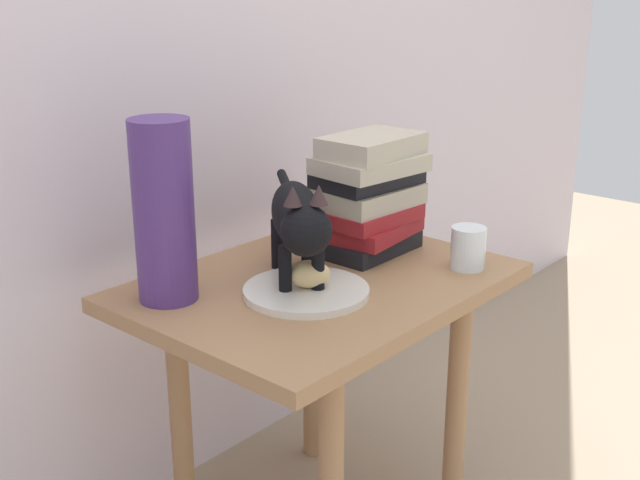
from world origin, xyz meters
name	(u,v)px	position (x,y,z in m)	size (l,w,h in m)	color
side_table	(320,322)	(0.00, 0.00, 0.48)	(0.71, 0.53, 0.57)	#9E724C
plate	(306,291)	(-0.08, -0.03, 0.58)	(0.23, 0.23, 0.01)	silver
bread_roll	(309,274)	(-0.07, -0.03, 0.61)	(0.08, 0.06, 0.05)	#E0BC7A
cat	(298,219)	(-0.05, 0.01, 0.70)	(0.34, 0.38, 0.23)	black
book_stack	(369,194)	(0.19, 0.03, 0.69)	(0.24, 0.18, 0.25)	black
green_vase	(164,212)	(-0.25, 0.14, 0.73)	(0.11, 0.11, 0.33)	#4C2D72
candle_jar	(468,250)	(0.24, -0.18, 0.61)	(0.07, 0.07, 0.08)	silver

